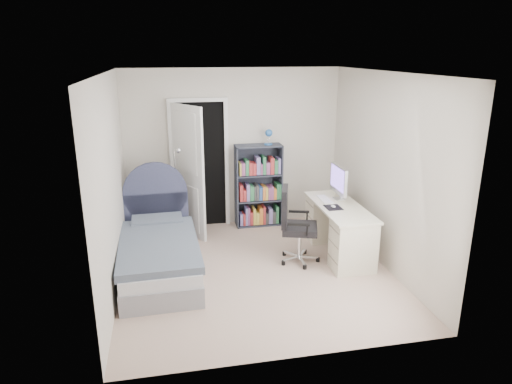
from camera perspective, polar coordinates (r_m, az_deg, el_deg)
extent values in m
cube|color=tan|center=(6.03, -0.03, -10.02)|extent=(3.40, 3.60, 0.05)
cube|color=white|center=(5.37, -0.03, 14.97)|extent=(3.40, 3.60, 0.05)
cube|color=beige|center=(7.32, -2.84, 5.47)|extent=(3.40, 0.05, 2.50)
cube|color=beige|center=(3.89, 5.26, -5.33)|extent=(3.40, 0.05, 2.50)
cube|color=beige|center=(5.51, -17.92, 0.71)|extent=(0.05, 3.60, 2.50)
cube|color=beige|center=(6.13, 16.00, 2.51)|extent=(0.05, 3.60, 2.50)
cube|color=black|center=(7.28, -7.06, 3.29)|extent=(0.80, 0.01, 2.00)
cube|color=white|center=(7.24, -10.44, 3.06)|extent=(0.06, 0.06, 2.00)
cube|color=white|center=(7.30, -3.68, 3.42)|extent=(0.06, 0.06, 2.00)
cube|color=white|center=(7.08, -7.36, 11.36)|extent=(0.92, 0.06, 0.06)
cube|color=white|center=(6.91, -8.48, 2.48)|extent=(0.43, 0.71, 2.00)
cube|color=gray|center=(6.02, -11.90, -8.86)|extent=(0.97, 1.96, 0.25)
cube|color=silver|center=(5.94, -12.02, -7.18)|extent=(0.95, 1.92, 0.15)
cube|color=slate|center=(5.81, -12.06, -6.53)|extent=(1.00, 1.67, 0.10)
cube|color=slate|center=(6.54, -12.24, -3.62)|extent=(0.70, 0.41, 0.12)
cube|color=#393D59|center=(6.85, -12.26, -3.25)|extent=(0.92, 0.08, 0.77)
cylinder|color=#393D59|center=(6.73, -12.47, -0.15)|extent=(0.92, 0.08, 0.92)
cylinder|color=tan|center=(7.16, -15.22, -3.74)|extent=(0.04, 0.04, 0.50)
cylinder|color=tan|center=(7.48, -15.07, -2.83)|extent=(0.04, 0.04, 0.50)
cylinder|color=tan|center=(7.14, -12.51, -3.59)|extent=(0.04, 0.04, 0.50)
cylinder|color=tan|center=(7.46, -12.48, -2.68)|extent=(0.04, 0.04, 0.50)
cube|color=tan|center=(7.23, -13.95, -1.46)|extent=(0.40, 0.40, 0.03)
cube|color=tan|center=(7.34, -13.78, -3.75)|extent=(0.36, 0.36, 0.02)
cube|color=#B24C33|center=(7.23, -14.36, -1.26)|extent=(0.16, 0.22, 0.03)
cube|color=#3F598C|center=(7.22, -14.38, -1.03)|extent=(0.15, 0.21, 0.03)
cube|color=#D8CC7F|center=(7.21, -14.40, -0.81)|extent=(0.14, 0.20, 0.03)
cylinder|color=silver|center=(7.09, -9.60, -5.65)|extent=(0.20, 0.20, 0.02)
cylinder|color=silver|center=(6.85, -9.89, -0.27)|extent=(0.02, 0.02, 1.40)
sphere|color=silver|center=(6.65, -9.65, 5.15)|extent=(0.08, 0.08, 0.08)
cube|color=#333846|center=(7.28, -2.49, 0.66)|extent=(0.02, 0.32, 1.33)
cube|color=#333846|center=(7.42, 3.03, 0.97)|extent=(0.02, 0.32, 1.33)
cube|color=#333846|center=(7.19, 0.30, 5.82)|extent=(0.74, 0.32, 0.02)
cube|color=#333846|center=(7.56, 0.29, -3.94)|extent=(0.74, 0.32, 0.02)
cube|color=#333846|center=(7.49, 0.06, 1.14)|extent=(0.74, 0.01, 1.33)
cube|color=#333846|center=(7.42, 0.29, -0.95)|extent=(0.70, 0.30, 0.02)
cube|color=#333846|center=(7.29, 0.30, 2.22)|extent=(0.70, 0.30, 0.02)
cylinder|color=#2863AF|center=(7.22, 1.55, 6.02)|extent=(0.13, 0.13, 0.02)
cylinder|color=silver|center=(7.20, 1.55, 6.69)|extent=(0.02, 0.02, 0.17)
sphere|color=#2863AF|center=(7.15, 1.62, 7.39)|extent=(0.12, 0.12, 0.12)
cube|color=#7F72B2|center=(7.45, -1.93, -3.33)|extent=(0.05, 0.22, 0.19)
cube|color=#B23333|center=(7.45, -1.58, -3.28)|extent=(0.03, 0.22, 0.19)
cube|color=#7F72B2|center=(7.44, -1.27, -2.92)|extent=(0.04, 0.22, 0.29)
cube|color=#994C7F|center=(7.45, -0.99, -2.88)|extent=(0.03, 0.22, 0.29)
cube|color=#B23333|center=(7.47, -0.68, -3.15)|extent=(0.04, 0.22, 0.21)
cube|color=#D8BF4C|center=(7.47, -0.32, -2.90)|extent=(0.04, 0.22, 0.27)
cube|color=#D8BF4C|center=(7.49, 0.07, -3.15)|extent=(0.06, 0.22, 0.20)
cube|color=orange|center=(7.49, 0.53, -2.84)|extent=(0.05, 0.22, 0.28)
cube|color=#B23333|center=(7.49, 0.91, -2.76)|extent=(0.04, 0.22, 0.29)
cube|color=#3F3F3F|center=(7.52, 1.27, -3.15)|extent=(0.05, 0.22, 0.17)
cube|color=#7F72B2|center=(7.52, 1.70, -2.85)|extent=(0.06, 0.22, 0.25)
cube|color=#3F3F3F|center=(7.54, 2.14, -3.01)|extent=(0.05, 0.22, 0.20)
cube|color=#337F4C|center=(7.54, 2.53, -2.68)|extent=(0.04, 0.22, 0.28)
cube|color=#B23333|center=(7.30, -1.94, 0.00)|extent=(0.05, 0.22, 0.26)
cube|color=#B23333|center=(7.32, -1.52, -0.29)|extent=(0.05, 0.22, 0.18)
cube|color=#7F72B2|center=(7.32, -1.10, 0.06)|extent=(0.05, 0.22, 0.27)
cube|color=#337F4C|center=(7.33, -0.63, -0.03)|extent=(0.06, 0.22, 0.24)
cube|color=#3F3F3F|center=(7.34, -0.24, -0.04)|extent=(0.03, 0.22, 0.23)
cube|color=#3F3F3F|center=(7.35, 0.06, 0.06)|extent=(0.04, 0.22, 0.25)
cube|color=#335999|center=(7.36, 0.46, -0.04)|extent=(0.05, 0.22, 0.22)
cube|color=orange|center=(7.37, 0.87, 0.01)|extent=(0.04, 0.22, 0.22)
cube|color=#D8BF4C|center=(7.38, 1.21, -0.05)|extent=(0.03, 0.22, 0.20)
cube|color=#994C7F|center=(7.39, 1.53, -0.01)|extent=(0.04, 0.22, 0.21)
cube|color=#994C7F|center=(7.40, 1.88, 0.03)|extent=(0.04, 0.22, 0.21)
cube|color=orange|center=(7.42, 2.25, -0.09)|extent=(0.04, 0.22, 0.17)
cube|color=#337F4C|center=(7.42, 2.57, 0.22)|extent=(0.03, 0.22, 0.25)
cube|color=#337F4C|center=(7.43, 2.97, 0.22)|extent=(0.06, 0.22, 0.25)
cube|color=#D8BF4C|center=(7.19, -2.07, 2.96)|extent=(0.03, 0.22, 0.19)
cube|color=#994C7F|center=(7.20, -1.70, 2.99)|extent=(0.05, 0.22, 0.20)
cube|color=#337F4C|center=(7.20, -1.24, 3.17)|extent=(0.05, 0.22, 0.24)
cube|color=#B23333|center=(7.22, -0.78, 3.03)|extent=(0.06, 0.22, 0.20)
cube|color=#B23333|center=(7.23, -0.31, 3.01)|extent=(0.05, 0.22, 0.18)
cube|color=#7F72B2|center=(7.23, 0.17, 3.39)|extent=(0.06, 0.22, 0.28)
cube|color=#994C7F|center=(7.26, 0.56, 3.00)|extent=(0.03, 0.22, 0.17)
cube|color=#337F4C|center=(7.25, 0.91, 3.44)|extent=(0.05, 0.22, 0.28)
cube|color=#994C7F|center=(7.27, 1.37, 3.09)|extent=(0.06, 0.22, 0.19)
cube|color=#B23333|center=(7.28, 1.89, 3.40)|extent=(0.06, 0.22, 0.26)
cube|color=#337F4C|center=(7.30, 2.37, 3.25)|extent=(0.06, 0.22, 0.21)
cube|color=#7F72B2|center=(7.31, 2.78, 3.38)|extent=(0.04, 0.22, 0.24)
cube|color=beige|center=(6.35, 10.45, -1.84)|extent=(0.58, 1.45, 0.03)
cube|color=beige|center=(6.04, 12.05, -6.57)|extent=(0.54, 0.39, 0.68)
cube|color=beige|center=(6.92, 8.74, -3.26)|extent=(0.54, 0.39, 0.68)
cube|color=silver|center=(6.64, 10.32, -0.81)|extent=(0.16, 0.16, 0.01)
cube|color=silver|center=(6.61, 10.61, 0.11)|extent=(0.03, 0.06, 0.21)
cube|color=silver|center=(6.55, 10.30, 1.55)|extent=(0.04, 0.54, 0.39)
cube|color=#7B58D7|center=(6.53, 10.11, 1.70)|extent=(0.00, 0.48, 0.31)
cube|color=white|center=(6.56, 8.59, -0.91)|extent=(0.13, 0.39, 0.02)
cube|color=black|center=(6.26, 9.62, -1.91)|extent=(0.21, 0.25, 0.00)
ellipsoid|color=white|center=(6.26, 9.63, -1.77)|extent=(0.06, 0.10, 0.03)
cube|color=silver|center=(6.29, 6.57, -8.11)|extent=(0.26, 0.11, 0.02)
cylinder|color=black|center=(6.31, 7.73, -8.37)|extent=(0.07, 0.07, 0.06)
cube|color=silver|center=(6.40, 5.76, -7.62)|extent=(0.18, 0.24, 0.02)
cylinder|color=black|center=(6.52, 6.11, -7.41)|extent=(0.07, 0.07, 0.06)
cube|color=silver|center=(6.36, 4.47, -7.76)|extent=(0.19, 0.23, 0.02)
cylinder|color=black|center=(6.44, 3.56, -7.68)|extent=(0.07, 0.07, 0.06)
cube|color=silver|center=(6.22, 4.43, -8.34)|extent=(0.26, 0.12, 0.02)
cylinder|color=black|center=(6.17, 3.44, -8.84)|extent=(0.07, 0.07, 0.06)
cube|color=silver|center=(6.18, 5.75, -8.56)|extent=(0.04, 0.26, 0.02)
cylinder|color=black|center=(6.09, 6.11, -9.31)|extent=(0.07, 0.07, 0.06)
cylinder|color=silver|center=(6.21, 5.45, -6.42)|extent=(0.06, 0.06, 0.40)
cube|color=black|center=(6.13, 5.50, -4.56)|extent=(0.57, 0.57, 0.08)
cube|color=black|center=(6.02, 3.61, -1.83)|extent=(0.19, 0.42, 0.52)
cube|color=black|center=(5.84, 5.34, -4.07)|extent=(0.28, 0.12, 0.03)
cube|color=black|center=(6.30, 5.39, -2.46)|extent=(0.28, 0.12, 0.03)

